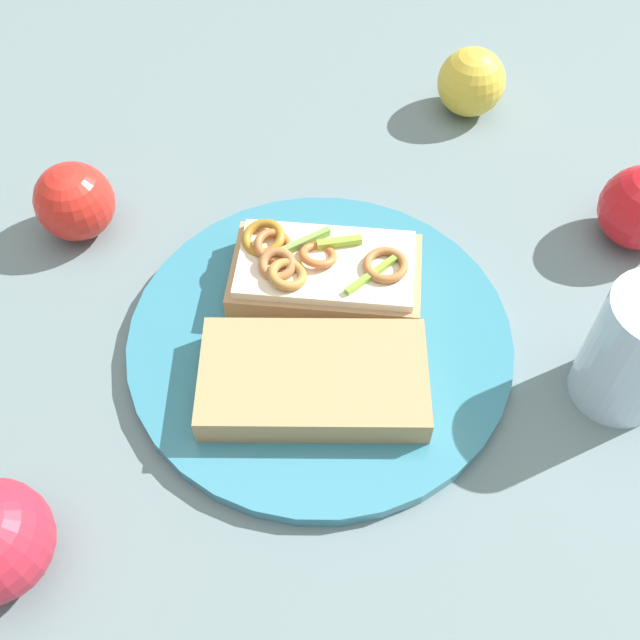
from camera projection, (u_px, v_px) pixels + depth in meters
The scene contains 7 objects.
ground_plane at pixel (320, 344), 0.62m from camera, with size 2.00×2.00×0.00m, color slate.
plate at pixel (320, 339), 0.61m from camera, with size 0.31×0.31×0.01m, color teal.
sandwich at pixel (324, 272), 0.62m from camera, with size 0.17×0.17×0.05m.
bread_slice_side at pixel (313, 379), 0.57m from camera, with size 0.17×0.09×0.03m, color tan.
apple_0 at pixel (471, 82), 0.76m from camera, with size 0.07×0.07×0.07m, color gold.
apple_3 at pixel (75, 202), 0.66m from camera, with size 0.07×0.07×0.07m, color red.
drinking_glass at pixel (636, 351), 0.55m from camera, with size 0.07×0.07×0.11m, color silver.
Camera 1 is at (0.22, 0.27, 0.51)m, focal length 42.09 mm.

